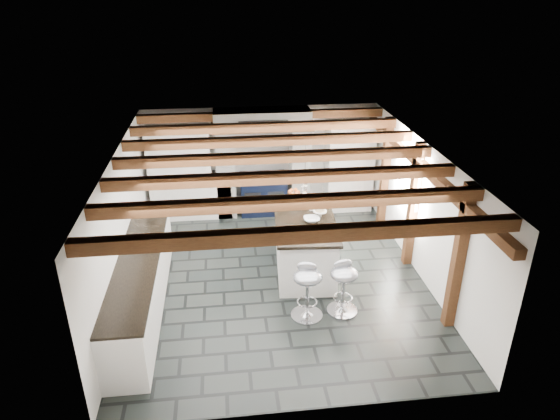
{
  "coord_description": "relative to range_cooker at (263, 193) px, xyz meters",
  "views": [
    {
      "loc": [
        -0.83,
        -7.38,
        4.79
      ],
      "look_at": [
        0.1,
        0.4,
        1.1
      ],
      "focal_mm": 32.0,
      "sensor_mm": 36.0,
      "label": 1
    }
  ],
  "objects": [
    {
      "name": "range_cooker",
      "position": [
        0.0,
        0.0,
        0.0
      ],
      "size": [
        1.0,
        0.63,
        0.99
      ],
      "color": "black",
      "rests_on": "ground"
    },
    {
      "name": "ground",
      "position": [
        0.0,
        -2.68,
        -0.47
      ],
      "size": [
        6.0,
        6.0,
        0.0
      ],
      "primitive_type": "plane",
      "color": "black",
      "rests_on": "ground"
    },
    {
      "name": "bar_stool_near",
      "position": [
        0.9,
        -3.78,
        0.08
      ],
      "size": [
        0.49,
        0.49,
        0.88
      ],
      "rotation": [
        0.0,
        0.0,
        0.15
      ],
      "color": "silver",
      "rests_on": "ground"
    },
    {
      "name": "bar_stool_far",
      "position": [
        0.33,
        -3.84,
        0.1
      ],
      "size": [
        0.55,
        0.55,
        0.91
      ],
      "rotation": [
        0.0,
        0.0,
        -0.27
      ],
      "color": "silver",
      "rests_on": "ground"
    },
    {
      "name": "kitchen_island",
      "position": [
        0.52,
        -2.42,
        0.04
      ],
      "size": [
        1.19,
        2.06,
        1.31
      ],
      "rotation": [
        0.0,
        0.0,
        -0.08
      ],
      "color": "white",
      "rests_on": "ground"
    },
    {
      "name": "room_shell",
      "position": [
        -0.61,
        -1.26,
        0.6
      ],
      "size": [
        6.0,
        6.03,
        6.0
      ],
      "color": "white",
      "rests_on": "ground"
    }
  ]
}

